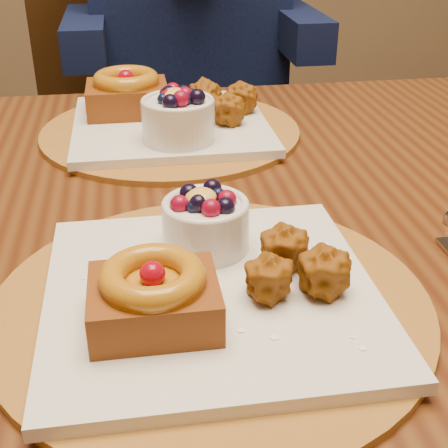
# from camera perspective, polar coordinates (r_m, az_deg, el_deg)

# --- Properties ---
(dining_table) EXTENTS (1.60, 0.90, 0.76)m
(dining_table) POSITION_cam_1_polar(r_m,az_deg,el_deg) (0.77, -3.35, -2.72)
(dining_table) COLOR #3D1A0B
(dining_table) RESTS_ON ground
(place_setting_near) EXTENTS (0.38, 0.38, 0.08)m
(place_setting_near) POSITION_cam_1_polar(r_m,az_deg,el_deg) (0.54, -1.48, -5.44)
(place_setting_near) COLOR brown
(place_setting_near) RESTS_ON dining_table
(place_setting_far) EXTENTS (0.38, 0.38, 0.09)m
(place_setting_far) POSITION_cam_1_polar(r_m,az_deg,el_deg) (0.92, -5.15, 9.78)
(place_setting_far) COLOR brown
(place_setting_far) RESTS_ON dining_table
(chair_far) EXTENTS (0.54, 0.54, 0.95)m
(chair_far) POSITION_cam_1_polar(r_m,az_deg,el_deg) (1.73, -8.39, 9.54)
(chair_far) COLOR black
(chair_far) RESTS_ON ground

